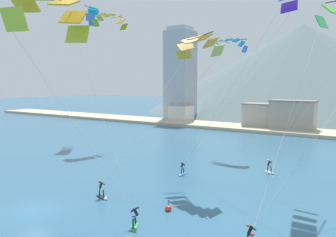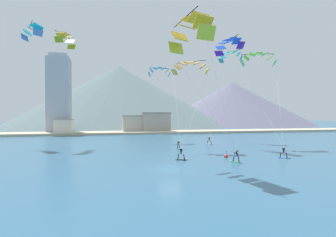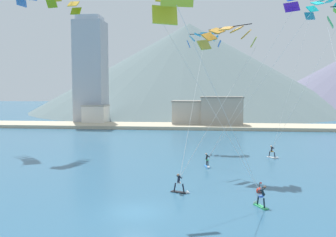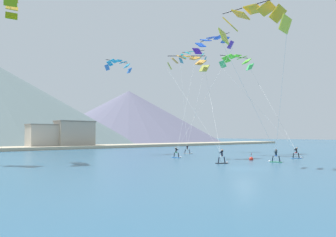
{
  "view_description": "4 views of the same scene",
  "coord_description": "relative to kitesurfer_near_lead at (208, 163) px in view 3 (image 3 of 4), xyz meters",
  "views": [
    {
      "loc": [
        23.76,
        -16.04,
        10.51
      ],
      "look_at": [
        1.68,
        18.35,
        6.11
      ],
      "focal_mm": 35.0,
      "sensor_mm": 36.0,
      "label": 1
    },
    {
      "loc": [
        -6.51,
        -28.79,
        6.13
      ],
      "look_at": [
        3.18,
        15.4,
        5.47
      ],
      "focal_mm": 28.0,
      "sensor_mm": 36.0,
      "label": 2
    },
    {
      "loc": [
        5.06,
        -26.07,
        9.05
      ],
      "look_at": [
        0.98,
        13.47,
        5.67
      ],
      "focal_mm": 40.0,
      "sensor_mm": 36.0,
      "label": 3
    },
    {
      "loc": [
        -27.29,
        -20.14,
        3.42
      ],
      "look_at": [
        -0.67,
        11.02,
        5.43
      ],
      "focal_mm": 35.0,
      "sensor_mm": 36.0,
      "label": 4
    }
  ],
  "objects": [
    {
      "name": "race_marker_buoy",
      "position": [
        4.41,
        -9.77,
        -0.28
      ],
      "size": [
        0.56,
        0.56,
        1.02
      ],
      "color": "red",
      "rests_on": "ground"
    },
    {
      "name": "parafoil_kite_distant_high_outer",
      "position": [
        -0.64,
        15.53,
        15.94
      ],
      "size": [
        5.19,
        1.45,
        2.14
      ],
      "color": "blue"
    },
    {
      "name": "highrise_tower",
      "position": [
        -28.39,
        47.66,
        12.36
      ],
      "size": [
        7.0,
        7.0,
        26.01
      ],
      "color": "#A8ADB7",
      "rests_on": "ground"
    },
    {
      "name": "kitesurfer_far_right",
      "position": [
        3.92,
        -13.51,
        0.05
      ],
      "size": [
        1.14,
        1.73,
        1.69
      ],
      "color": "#33B266",
      "rests_on": "ground"
    },
    {
      "name": "shore_building_harbour_front",
      "position": [
        3.18,
        42.12,
        3.02
      ],
      "size": [
        9.48,
        4.94,
        6.88
      ],
      "color": "#A89E8E",
      "rests_on": "ground"
    },
    {
      "name": "shore_building_promenade_mid",
      "position": [
        -4.29,
        43.26,
        2.53
      ],
      "size": [
        7.42,
        5.02,
        5.92
      ],
      "color": "#B7AD9E",
      "rests_on": "ground"
    },
    {
      "name": "kitesurfer_near_lead",
      "position": [
        0.0,
        0.0,
        0.0
      ],
      "size": [
        0.71,
        1.78,
        1.64
      ],
      "color": "#337FDB",
      "rests_on": "ground"
    },
    {
      "name": "parafoil_kite_mid_center",
      "position": [
        1.99,
        -0.19,
        14.15
      ],
      "size": [
        7.58,
        12.6,
        14.37
      ],
      "color": "#B6BA46"
    },
    {
      "name": "parafoil_kite_far_left",
      "position": [
        15.86,
        12.66,
        19.58
      ],
      "size": [
        10.0,
        8.76,
        19.91
      ],
      "color": "teal"
    },
    {
      "name": "mountain_peak_central_summit",
      "position": [
        -7.04,
        103.34,
        16.13
      ],
      "size": [
        117.76,
        117.76,
        33.14
      ],
      "color": "slate",
      "rests_on": "ground"
    },
    {
      "name": "parafoil_kite_distant_mid_solo",
      "position": [
        -20.46,
        10.83,
        20.87
      ],
      "size": [
        3.22,
        6.3,
        2.39
      ],
      "color": "#7E9D10"
    },
    {
      "name": "shore_building_quay_east",
      "position": [
        -26.5,
        45.03,
        1.95
      ],
      "size": [
        5.57,
        5.52,
        4.75
      ],
      "color": "silver",
      "rests_on": "ground"
    },
    {
      "name": "ground_plane",
      "position": [
        -5.23,
        -15.75,
        -0.44
      ],
      "size": [
        400.0,
        400.0,
        0.0
      ],
      "primitive_type": "plane",
      "color": "#2D5B7A"
    },
    {
      "name": "kitesurfer_far_left",
      "position": [
        8.35,
        6.3,
        0.05
      ],
      "size": [
        1.52,
        1.5,
        1.7
      ],
      "color": "white",
      "rests_on": "ground"
    },
    {
      "name": "shoreline_strip",
      "position": [
        -5.23,
        40.57,
        -0.09
      ],
      "size": [
        180.0,
        10.0,
        0.7
      ],
      "primitive_type": "cube",
      "color": "#BCAD8E",
      "rests_on": "ground"
    },
    {
      "name": "kitesurfer_mid_center",
      "position": [
        -2.26,
        -10.56,
        0.08
      ],
      "size": [
        1.77,
        0.95,
        1.76
      ],
      "color": "black",
      "rests_on": "ground"
    }
  ]
}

